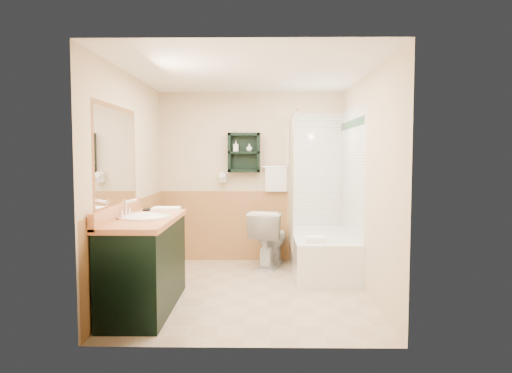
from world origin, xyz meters
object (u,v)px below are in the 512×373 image
object	(u,v)px
soap_bottle_a	(236,149)
soap_bottle_b	(249,148)
toilet	(269,238)
hair_dryer	(223,177)
vanity	(145,263)
vanity_book	(143,201)
bathtub	(322,254)
wall_shelf	(244,153)

from	to	relation	value
soap_bottle_a	soap_bottle_b	distance (m)	0.19
toilet	soap_bottle_a	bearing A→B (deg)	-15.41
hair_dryer	vanity	world-z (taller)	hair_dryer
soap_bottle_b	vanity_book	bearing A→B (deg)	-128.84
vanity	vanity_book	distance (m)	0.82
hair_dryer	vanity	size ratio (longest dim) A/B	0.17
soap_bottle_b	bathtub	bearing A→B (deg)	-33.43
toilet	hair_dryer	bearing A→B (deg)	-9.95
hair_dryer	vanity_book	distance (m)	1.64
toilet	bathtub	bearing A→B (deg)	166.59
hair_dryer	toilet	bearing A→B (deg)	-24.60
soap_bottle_a	soap_bottle_b	xyz separation A→B (m)	(0.19, 0.00, 0.01)
soap_bottle_a	hair_dryer	bearing A→B (deg)	170.98
wall_shelf	bathtub	world-z (taller)	wall_shelf
bathtub	hair_dryer	bearing A→B (deg)	153.63
vanity_book	soap_bottle_b	bearing A→B (deg)	40.57
hair_dryer	toilet	distance (m)	1.09
vanity	hair_dryer	bearing A→B (deg)	73.64
bathtub	vanity_book	xyz separation A→B (m)	(-2.08, -0.78, 0.76)
wall_shelf	toilet	distance (m)	1.25
bathtub	soap_bottle_a	xyz separation A→B (m)	(-1.14, 0.63, 1.35)
bathtub	soap_bottle_a	size ratio (longest dim) A/B	10.04
hair_dryer	vanity	bearing A→B (deg)	-106.36
bathtub	soap_bottle_b	distance (m)	1.77
bathtub	toilet	bearing A→B (deg)	151.94
bathtub	wall_shelf	bearing A→B (deg)	148.35
soap_bottle_a	toilet	bearing A→B (deg)	-30.06
hair_dryer	soap_bottle_a	distance (m)	0.44
hair_dryer	soap_bottle_b	xyz separation A→B (m)	(0.38, -0.03, 0.41)
vanity	bathtub	size ratio (longest dim) A/B	0.95
wall_shelf	hair_dryer	xyz separation A→B (m)	(-0.30, 0.02, -0.35)
hair_dryer	bathtub	bearing A→B (deg)	-26.37
soap_bottle_b	soap_bottle_a	bearing A→B (deg)	180.00
hair_dryer	vanity	distance (m)	2.24
vanity	toilet	distance (m)	2.13
hair_dryer	soap_bottle_b	world-z (taller)	soap_bottle_b
vanity	bathtub	distance (m)	2.37
bathtub	vanity	bearing A→B (deg)	-144.49
bathtub	toilet	size ratio (longest dim) A/B	1.91
hair_dryer	vanity_book	bearing A→B (deg)	-117.82
hair_dryer	bathtub	size ratio (longest dim) A/B	0.16
wall_shelf	bathtub	xyz separation A→B (m)	(1.03, -0.63, -1.30)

